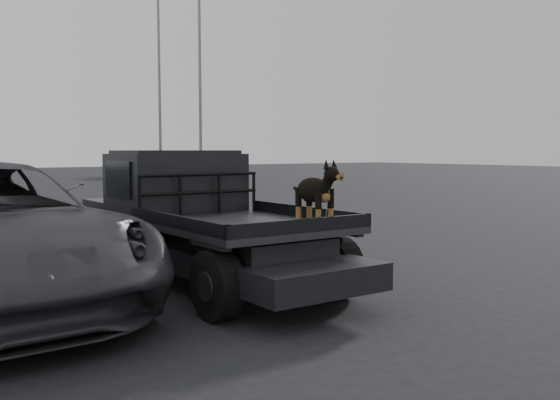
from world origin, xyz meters
TOP-DOWN VIEW (x-y plane):
  - ground at (0.00, 0.00)m, footprint 120.00×120.00m
  - flatbed_ute at (-0.37, 1.52)m, footprint 2.00×5.40m
  - ute_cab at (-0.37, 2.47)m, footprint 1.72×1.30m
  - headache_rack at (-0.37, 1.72)m, footprint 1.80×0.08m
  - dog at (0.03, -0.29)m, footprint 0.32×0.60m
  - distant_car_b at (11.25, 32.57)m, footprint 3.99×5.72m
  - floodlight_mid at (12.79, 26.21)m, footprint 1.08×0.28m
  - floodlight_far at (12.19, 30.40)m, footprint 1.08×0.28m

SIDE VIEW (x-z plane):
  - ground at x=0.00m, z-range 0.00..0.00m
  - flatbed_ute at x=-0.37m, z-range 0.00..0.92m
  - distant_car_b at x=11.25m, z-range 0.00..1.54m
  - headache_rack at x=-0.37m, z-range 0.92..1.47m
  - dog at x=0.03m, z-range 0.92..1.66m
  - ute_cab at x=-0.37m, z-range 0.92..1.80m
  - floodlight_mid at x=12.79m, z-range 0.59..13.23m
  - floodlight_far at x=12.19m, z-range 0.60..14.73m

